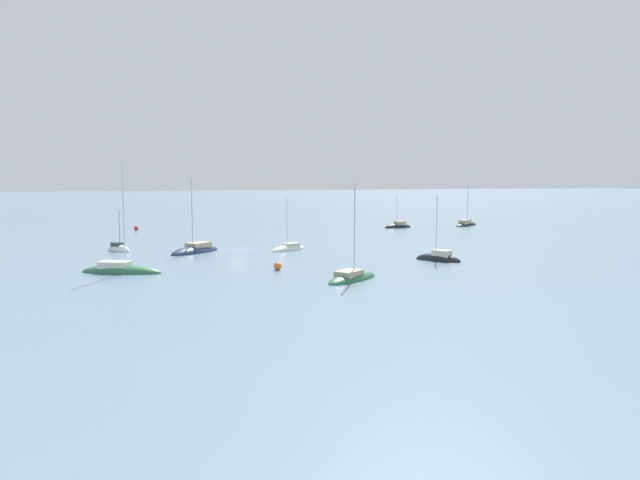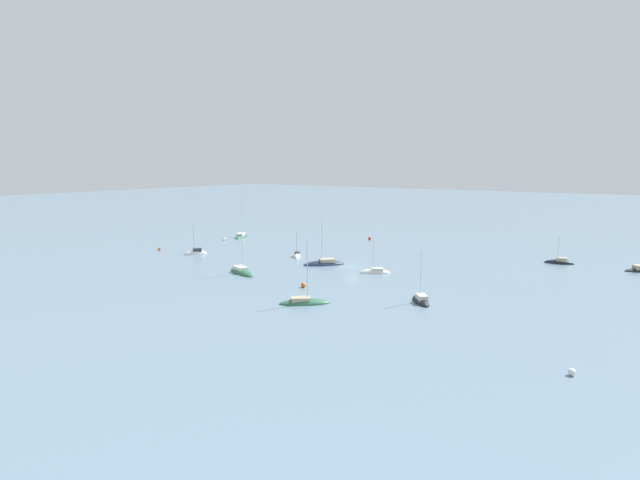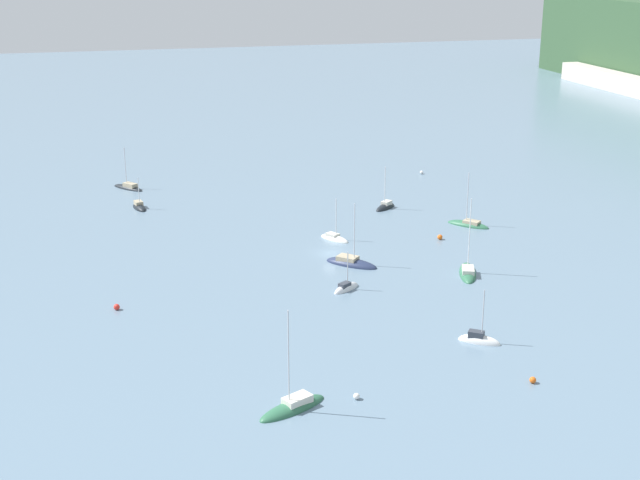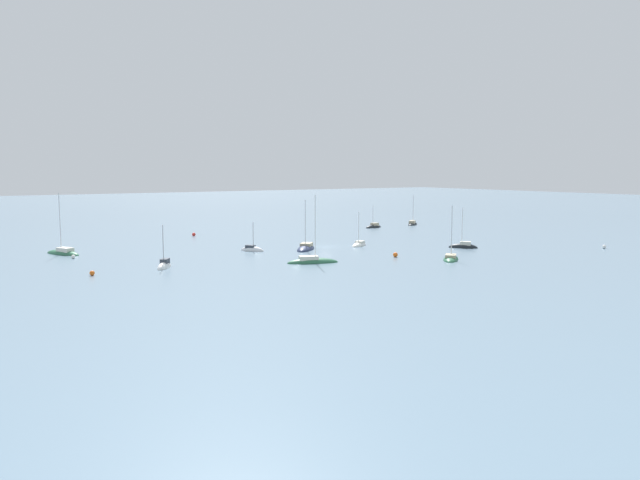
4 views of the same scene
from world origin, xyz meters
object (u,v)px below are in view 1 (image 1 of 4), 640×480
Objects in this scene: sailboat_5 at (119,251)px; sailboat_0 at (466,225)px; sailboat_4 at (195,252)px; sailboat_2 at (289,250)px; mooring_buoy_0 at (136,228)px; sailboat_9 at (438,260)px; sailboat_3 at (352,279)px; mooring_buoy_2 at (278,266)px; sailboat_1 at (121,272)px; sailboat_6 at (398,227)px.

sailboat_0 is at bearing 78.32° from sailboat_5.
sailboat_4 is 10.38m from sailboat_5.
sailboat_2 is at bearing 44.34° from sailboat_5.
sailboat_9 is at bearing 126.12° from mooring_buoy_0.
sailboat_9 is at bearing -4.69° from sailboat_3.
mooring_buoy_2 is at bearing 43.85° from sailboat_2.
sailboat_1 is 1.89× the size of sailboat_5.
sailboat_3 reaches higher than sailboat_2.
sailboat_3 is 64.00m from mooring_buoy_0.
sailboat_9 is (11.60, 43.33, 0.01)m from sailboat_6.
sailboat_6 is 55.57m from mooring_buoy_2.
sailboat_2 reaches higher than mooring_buoy_2.
sailboat_2 is 39.76m from sailboat_6.
sailboat_6 is at bearing 146.16° from sailboat_0.
sailboat_3 is 1.16× the size of sailboat_9.
mooring_buoy_0 is (47.81, -6.28, 0.29)m from sailboat_6.
mooring_buoy_0 is (21.04, -35.68, 0.32)m from sailboat_2.
sailboat_6 reaches higher than mooring_buoy_2.
sailboat_4 reaches higher than mooring_buoy_0.
sailboat_4 reaches higher than sailboat_5.
sailboat_1 is 1.21× the size of sailboat_3.
sailboat_3 is at bearing 110.57° from mooring_buoy_0.
sailboat_6 is at bearing -56.02° from sailboat_9.
sailboat_1 reaches higher than sailboat_4.
sailboat_0 is 0.89× the size of sailboat_3.
sailboat_3 is at bearing 62.27° from sailboat_2.
sailboat_0 is at bearing -174.78° from sailboat_2.
mooring_buoy_2 is at bearing 56.64° from sailboat_9.
mooring_buoy_2 is at bearing -172.27° from sailboat_0.
sailboat_1 reaches higher than sailboat_9.
sailboat_6 is at bearing 64.10° from sailboat_1.
sailboat_2 is 20.59m from sailboat_9.
sailboat_4 is at bearing 170.91° from sailboat_0.
sailboat_5 is 27.37m from mooring_buoy_2.
sailboat_3 is at bearing 127.55° from mooring_buoy_2.
sailboat_2 is 17.16m from mooring_buoy_2.
mooring_buoy_0 is (0.63, -50.06, 0.29)m from sailboat_1.
sailboat_6 is 44.86m from sailboat_9.
sailboat_0 is 1.39× the size of sailboat_5.
sailboat_3 is 11.85× the size of mooring_buoy_2.
sailboat_0 is 67.73m from sailboat_3.
sailboat_9 is at bearing -158.59° from sailboat_0.
sailboat_4 is 1.64× the size of sailboat_5.
sailboat_5 is at bearing 164.27° from sailboat_0.
sailboat_3 is 17.15m from sailboat_9.
mooring_buoy_2 reaches higher than mooring_buoy_0.
sailboat_0 is at bearing 172.87° from sailboat_6.
sailboat_4 is (-8.24, -15.24, -0.01)m from sailboat_1.
sailboat_3 is 37.03m from sailboat_5.
sailboat_1 is at bearing 177.94° from sailboat_0.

